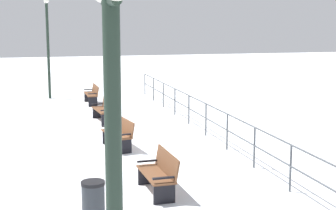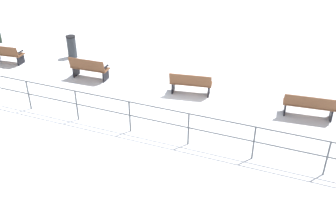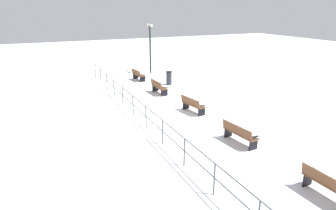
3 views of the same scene
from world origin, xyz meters
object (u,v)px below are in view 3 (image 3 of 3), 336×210
Objects in this scene: bench_fifth at (138,75)px; trash_bin at (169,78)px; bench_nearest at (328,185)px; bench_third at (193,105)px; bench_fourth at (159,87)px; bench_second at (239,133)px; lamppost_middle at (150,42)px.

trash_bin is at bearing -60.24° from bench_fifth.
bench_nearest is 14.58m from trash_bin.
bench_third is 4.21m from bench_fourth.
bench_fifth is (-0.07, 16.77, -0.04)m from bench_nearest.
bench_nearest is 1.68× the size of trash_bin.
bench_nearest is 8.38m from bench_third.
bench_third is 1.60× the size of trash_bin.
trash_bin reaches higher than bench_fourth.
bench_second is 1.72× the size of trash_bin.
bench_third is at bearing 87.71° from bench_nearest.
bench_fourth is 1.04× the size of bench_fifth.
bench_fourth reaches higher than bench_nearest.
bench_fourth is at bearing -96.35° from bench_fifth.
bench_fifth is 3.64m from lamppost_middle.
bench_fourth is at bearing 84.84° from bench_second.
bench_third is 6.29m from trash_bin.
bench_third is at bearing -89.36° from bench_fourth.
lamppost_middle is at bearing 82.99° from bench_nearest.
trash_bin reaches higher than bench_nearest.
bench_fifth is at bearing 87.25° from bench_fourth.
bench_nearest is at bearing -95.54° from lamppost_middle.
bench_nearest is at bearing -95.82° from bench_second.
bench_second is 12.58m from bench_fifth.
bench_nearest is at bearing -100.20° from bench_third.
bench_second is at bearing -98.62° from trash_bin.
trash_bin is (1.44, 6.12, 0.05)m from bench_third.
trash_bin reaches higher than bench_second.
bench_fifth is at bearing 88.76° from bench_nearest.
bench_nearest is at bearing -96.15° from trash_bin.
bench_second is at bearing -101.02° from bench_third.
bench_fifth is 1.49× the size of trash_bin.
bench_second reaches higher than bench_fifth.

